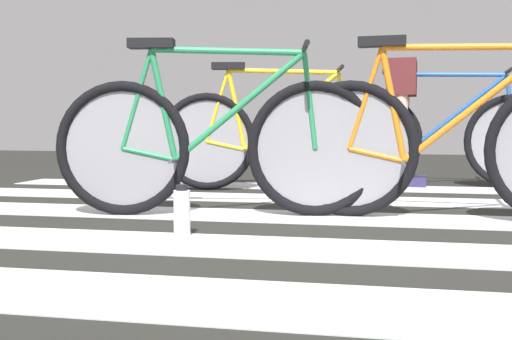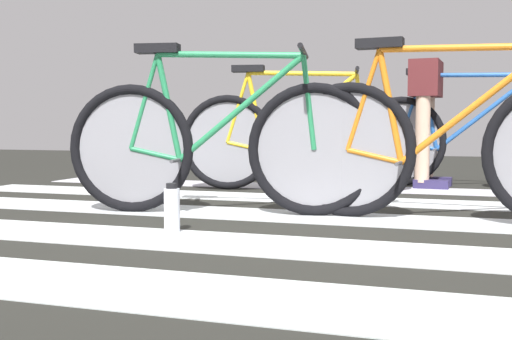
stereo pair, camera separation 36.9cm
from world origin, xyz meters
The scene contains 8 objects.
ground centered at (0.00, 0.00, 0.01)m, with size 18.00×14.00×0.02m.
crosswalk_markings centered at (-0.01, -0.17, 0.02)m, with size 5.47×4.26×0.00m.
bicycle_1_of_4 centered at (-0.42, 0.20, 0.41)m, with size 1.72×0.54×0.93m.
bicycle_2_of_4 centered at (0.77, 0.27, 0.41)m, with size 1.74×0.52×0.93m.
bicycle_3_of_4 centered at (-0.31, 1.47, 0.41)m, with size 1.72×0.53×0.93m.
bicycle_4_of_4 centered at (0.92, 2.02, 0.41)m, with size 1.73×0.52×0.93m.
cyclist_4_of_4 centered at (0.61, 2.04, 0.66)m, with size 0.34×0.43×0.99m.
water_bottle centered at (-0.42, -0.41, 0.13)m, with size 0.07×0.07×0.23m.
Camera 2 is at (0.75, -2.88, 0.51)m, focal length 42.21 mm.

